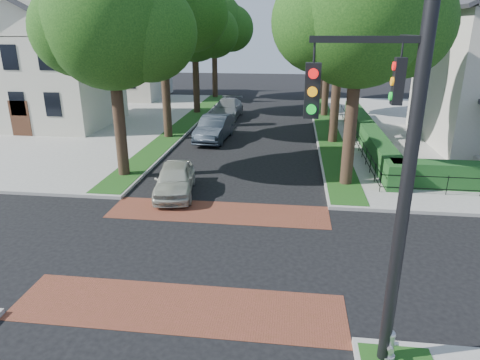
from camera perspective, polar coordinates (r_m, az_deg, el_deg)
name	(u,v)px	position (r m, az deg, el deg)	size (l,w,h in m)	color
ground	(202,250)	(14.80, -5.03, -9.30)	(120.00, 120.00, 0.00)	black
sidewalk_nw	(14,121)	(39.39, -27.89, 7.02)	(30.00, 30.00, 0.15)	gray
crosswalk_far	(218,212)	(17.62, -2.89, -4.30)	(9.00, 2.20, 0.01)	brown
crosswalk_near	(178,307)	(12.18, -8.25, -16.47)	(9.00, 2.20, 0.01)	brown
grass_strip_ne	(327,128)	(32.61, 11.47, 6.86)	(1.60, 29.80, 0.02)	#1C4714
grass_strip_nw	(185,124)	(33.54, -7.40, 7.44)	(1.60, 29.80, 0.02)	#1C4714
tree_right_near	(362,16)	(20.08, 15.95, 20.31)	(7.75, 6.67, 10.66)	black
tree_right_mid	(343,13)	(28.05, 13.61, 20.84)	(8.25, 7.09, 11.22)	black
tree_right_far	(331,31)	(36.97, 11.99, 18.86)	(7.25, 6.23, 9.74)	black
tree_right_back	(324,27)	(45.96, 11.15, 19.43)	(7.50, 6.45, 10.20)	black
tree_left_near	(114,25)	(21.53, -16.42, 19.21)	(7.50, 6.45, 10.20)	black
tree_left_mid	(164,7)	(29.11, -10.11, 21.71)	(8.00, 6.88, 11.48)	black
tree_left_far	(196,28)	(37.78, -5.89, 19.49)	(7.00, 6.02, 9.86)	black
tree_left_back	(215,25)	(46.62, -3.31, 19.92)	(7.75, 6.66, 10.44)	black
hedge_main_road	(368,133)	(28.79, 16.67, 5.97)	(1.00, 18.00, 1.20)	#17441C
fence_main_road	(355,135)	(28.70, 15.06, 5.77)	(0.06, 18.00, 0.90)	black
house_left_near	(44,58)	(35.78, -24.63, 14.55)	(10.00, 9.00, 10.14)	beige
house_left_far	(118,49)	(48.32, -15.91, 16.42)	(10.00, 9.00, 10.14)	beige
traffic_signal	(396,161)	(8.82, 20.06, 2.40)	(2.17, 2.00, 8.00)	black
parked_car_front	(175,179)	(19.48, -8.70, 0.10)	(1.67, 4.15, 1.41)	#B0B2A0
parked_car_middle	(214,128)	(28.82, -3.43, 6.91)	(1.73, 4.96, 1.64)	#212932
parked_car_rear	(227,108)	(36.44, -1.71, 9.52)	(2.13, 5.24, 1.52)	gray
fire_hydrant	(389,345)	(10.67, 19.27, -20.00)	(0.42, 0.44, 0.78)	#AFAFB1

